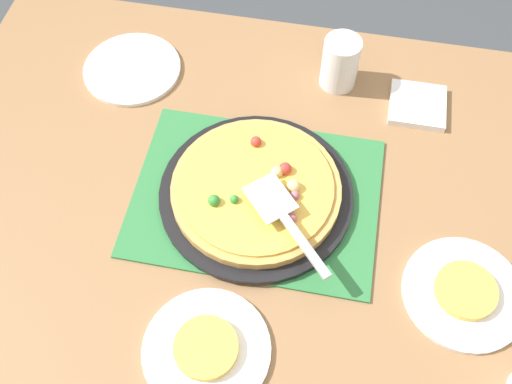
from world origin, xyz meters
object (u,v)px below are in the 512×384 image
at_px(pizza_pan, 256,194).
at_px(pizza_server, 284,217).
at_px(served_slice_right, 206,348).
at_px(pizza, 257,188).
at_px(plate_near_left, 464,293).
at_px(plate_far_right, 207,350).
at_px(plate_side, 132,69).
at_px(served_slice_left, 466,290).
at_px(napkin_stack, 417,105).
at_px(cup_far, 340,63).

relative_size(pizza_pan, pizza_server, 1.91).
bearing_deg(served_slice_right, pizza, -94.84).
relative_size(pizza_pan, plate_near_left, 1.73).
xyz_separation_m(plate_far_right, plate_side, (0.31, -0.60, 0.00)).
xyz_separation_m(pizza, plate_side, (0.34, -0.28, -0.03)).
relative_size(plate_far_right, served_slice_left, 2.00).
xyz_separation_m(pizza, plate_far_right, (0.03, 0.32, -0.03)).
bearing_deg(plate_side, napkin_stack, -179.05).
bearing_deg(served_slice_left, pizza_server, -9.73).
relative_size(plate_near_left, pizza_server, 1.10).
distance_m(served_slice_right, napkin_stack, 0.69).
bearing_deg(napkin_stack, pizza, 44.01).
height_order(pizza, served_slice_right, pizza).
distance_m(served_slice_left, pizza_server, 0.35).
distance_m(cup_far, napkin_stack, 0.19).
distance_m(pizza_pan, plate_near_left, 0.42).
distance_m(pizza_pan, pizza_server, 0.11).
distance_m(plate_far_right, cup_far, 0.67).
height_order(plate_side, napkin_stack, napkin_stack).
height_order(pizza_pan, pizza, pizza).
bearing_deg(served_slice_right, cup_far, -102.84).
height_order(plate_far_right, pizza_server, pizza_server).
bearing_deg(plate_near_left, pizza_pan, -17.92).
bearing_deg(cup_far, served_slice_right, 77.16).
bearing_deg(plate_near_left, served_slice_right, 23.40).
xyz_separation_m(plate_side, served_slice_left, (-0.74, 0.41, 0.01)).
xyz_separation_m(pizza_pan, cup_far, (-0.12, -0.33, 0.05)).
bearing_deg(plate_far_right, cup_far, -102.84).
bearing_deg(served_slice_left, pizza, -17.97).
distance_m(plate_near_left, plate_side, 0.85).
relative_size(plate_side, cup_far, 1.83).
distance_m(plate_near_left, plate_far_right, 0.47).
height_order(plate_side, served_slice_left, served_slice_left).
xyz_separation_m(pizza_pan, plate_far_right, (0.03, 0.32, -0.01)).
bearing_deg(cup_far, pizza_pan, 69.83).
bearing_deg(pizza_server, served_slice_right, 69.47).
height_order(pizza_pan, served_slice_right, served_slice_right).
relative_size(pizza_pan, served_slice_left, 3.45).
height_order(plate_near_left, served_slice_left, served_slice_left).
bearing_deg(pizza, plate_side, -39.39).
bearing_deg(pizza_server, pizza, -48.39).
distance_m(pizza, served_slice_right, 0.32).
bearing_deg(served_slice_left, pizza_pan, -17.92).
distance_m(pizza, plate_near_left, 0.42).
bearing_deg(plate_side, pizza_pan, 140.52).
xyz_separation_m(served_slice_left, pizza_server, (0.34, -0.06, 0.05)).
height_order(pizza_pan, cup_far, cup_far).
xyz_separation_m(served_slice_left, served_slice_right, (0.43, 0.19, 0.00)).
distance_m(pizza_pan, pizza, 0.02).
height_order(pizza_pan, plate_far_right, pizza_pan).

